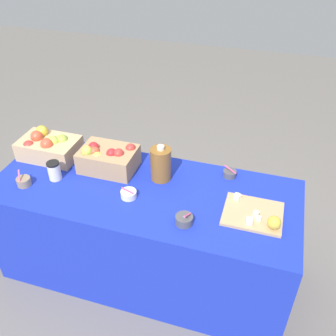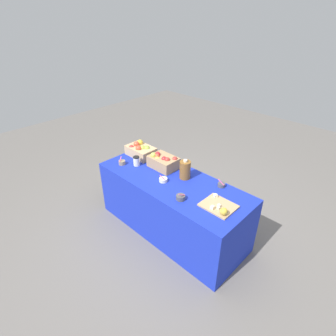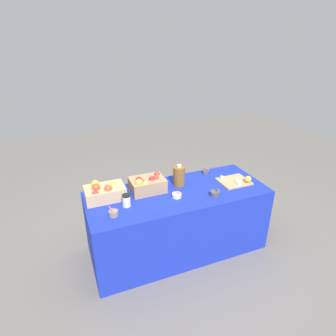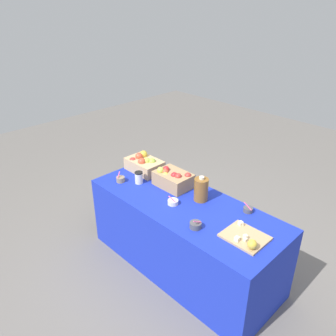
{
  "view_description": "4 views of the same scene",
  "coord_description": "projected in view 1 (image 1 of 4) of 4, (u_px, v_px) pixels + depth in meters",
  "views": [
    {
      "loc": [
        0.67,
        -1.66,
        2.2
      ],
      "look_at": [
        0.14,
        0.05,
        0.89
      ],
      "focal_mm": 40.12,
      "sensor_mm": 36.0,
      "label": 1
    },
    {
      "loc": [
        1.8,
        -1.92,
        2.44
      ],
      "look_at": [
        -0.05,
        -0.03,
        0.89
      ],
      "focal_mm": 28.72,
      "sensor_mm": 36.0,
      "label": 2
    },
    {
      "loc": [
        -1.07,
        -2.35,
        2.21
      ],
      "look_at": [
        -0.1,
        0.04,
        1.02
      ],
      "focal_mm": 30.16,
      "sensor_mm": 36.0,
      "label": 3
    },
    {
      "loc": [
        1.74,
        -1.92,
        2.41
      ],
      "look_at": [
        -0.2,
        -0.02,
        1.03
      ],
      "focal_mm": 36.06,
      "sensor_mm": 36.0,
      "label": 4
    }
  ],
  "objects": [
    {
      "name": "ground_plane",
      "position": [
        147.0,
        267.0,
        2.74
      ],
      "size": [
        10.0,
        10.0,
        0.0
      ],
      "primitive_type": "plane",
      "color": "slate"
    },
    {
      "name": "table",
      "position": [
        145.0,
        231.0,
        2.52
      ],
      "size": [
        1.9,
        0.76,
        0.74
      ],
      "primitive_type": "cube",
      "color": "#192DB7",
      "rests_on": "ground_plane"
    },
    {
      "name": "apple_crate_left",
      "position": [
        49.0,
        147.0,
        2.54
      ],
      "size": [
        0.39,
        0.25,
        0.19
      ],
      "color": "tan",
      "rests_on": "table"
    },
    {
      "name": "apple_crate_middle",
      "position": [
        108.0,
        158.0,
        2.43
      ],
      "size": [
        0.36,
        0.25,
        0.19
      ],
      "color": "tan",
      "rests_on": "table"
    },
    {
      "name": "cutting_board_front",
      "position": [
        256.0,
        215.0,
        2.09
      ],
      "size": [
        0.33,
        0.28,
        0.09
      ],
      "color": "tan",
      "rests_on": "table"
    },
    {
      "name": "sample_bowl_near",
      "position": [
        129.0,
        194.0,
        2.23
      ],
      "size": [
        0.1,
        0.1,
        0.09
      ],
      "color": "silver",
      "rests_on": "table"
    },
    {
      "name": "sample_bowl_mid",
      "position": [
        184.0,
        220.0,
        2.05
      ],
      "size": [
        0.1,
        0.1,
        0.09
      ],
      "color": "#4C4C51",
      "rests_on": "table"
    },
    {
      "name": "sample_bowl_far",
      "position": [
        230.0,
        173.0,
        2.39
      ],
      "size": [
        0.09,
        0.09,
        0.1
      ],
      "color": "#4C4C51",
      "rests_on": "table"
    },
    {
      "name": "sample_bowl_extra",
      "position": [
        24.0,
        181.0,
        2.32
      ],
      "size": [
        0.09,
        0.09,
        0.1
      ],
      "color": "gray",
      "rests_on": "table"
    },
    {
      "name": "cider_jug",
      "position": [
        161.0,
        164.0,
        2.33
      ],
      "size": [
        0.13,
        0.13,
        0.24
      ],
      "color": "brown",
      "rests_on": "table"
    },
    {
      "name": "coffee_cup",
      "position": [
        54.0,
        171.0,
        2.35
      ],
      "size": [
        0.08,
        0.08,
        0.12
      ],
      "color": "silver",
      "rests_on": "table"
    }
  ]
}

